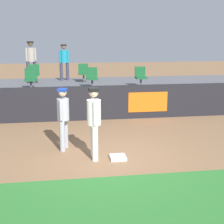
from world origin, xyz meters
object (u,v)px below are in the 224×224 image
Objects in this scene: seat_front_left at (31,78)px; seat_back_left at (34,73)px; spectator_capped at (64,60)px; seat_back_center at (83,72)px; seat_front_right at (141,76)px; spectator_hooded at (31,58)px; first_base at (118,157)px; player_fielder_home at (94,118)px; seat_front_center at (92,77)px; player_runner_visitor at (63,115)px.

seat_front_left is 1.80m from seat_back_left.
seat_back_left is 1.66m from spectator_capped.
seat_back_center is 1.00× the size of seat_front_right.
spectator_hooded is (-4.64, 2.67, 0.60)m from seat_front_right.
player_fielder_home is (-0.58, 0.14, 1.01)m from first_base.
player_fielder_home is 8.12m from spectator_capped.
seat_back_left is (-0.01, 1.80, -0.00)m from seat_front_left.
first_base is 0.48× the size of seat_front_left.
first_base is at bearing -88.71° from seat_front_center.
first_base is 1.89m from player_runner_visitor.
player_fielder_home is 8.46m from spectator_hooded.
player_runner_visitor is (-0.76, 0.80, -0.07)m from player_fielder_home.
player_runner_visitor reaches higher than first_base.
spectator_hooded reaches higher than spectator_capped.
spectator_capped reaches higher than seat_front_right.
seat_front_left is at bearing -148.34° from player_runner_visitor.
spectator_hooded is at bearing -152.20° from player_runner_visitor.
spectator_capped is at bearing -176.94° from player_fielder_home.
player_fielder_home is 2.17× the size of seat_front_right.
player_runner_visitor is (-1.34, 0.94, 0.95)m from first_base.
spectator_capped reaches higher than seat_front_center.
spectator_capped is at bearing 98.35° from first_base.
seat_back_center is at bearing 123.75° from spectator_capped.
spectator_hooded is at bearing -166.54° from player_fielder_home.
seat_front_center reaches higher than player_runner_visitor.
seat_back_center is at bearing 141.37° from seat_front_right.
seat_back_left is at bearing 16.71° from spectator_capped.
seat_back_left is (-2.57, 7.40, 1.39)m from first_base.
first_base is at bearing -108.81° from seat_front_right.
seat_front_left reaches higher than player_runner_visitor.
first_base is 0.22× the size of player_fielder_home.
first_base is at bearing -70.86° from seat_back_left.
spectator_hooded reaches higher than seat_front_right.
seat_front_center is at bearing 179.99° from seat_front_right.
player_fielder_home reaches higher than first_base.
player_fielder_home is 2.17× the size of seat_back_left.
player_fielder_home is at bearing -70.13° from seat_front_left.
seat_front_center is 0.46× the size of spectator_hooded.
player_fielder_home is 7.27m from seat_back_center.
seat_front_left is at bearing 179.99° from seat_front_center.
player_runner_visitor is 7.31m from spectator_capped.
player_runner_visitor is 2.03× the size of seat_back_center.
seat_front_right is (1.91, 5.60, 1.39)m from first_base.
seat_back_left is at bearing -166.03° from player_fielder_home.
seat_back_center reaches higher than player_runner_visitor.
seat_back_center is (-0.22, 1.80, -0.00)m from seat_front_center.
seat_back_left is at bearing 109.14° from first_base.
seat_back_center is at bearing -0.01° from seat_back_left.
seat_back_left and seat_back_center have the same top height.
player_runner_visitor is 6.55m from seat_back_center.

